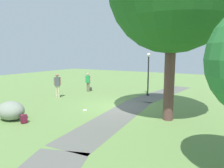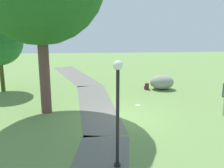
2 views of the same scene
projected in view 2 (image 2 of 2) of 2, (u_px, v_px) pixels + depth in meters
The scene contains 7 objects.
ground_plane at pixel (118, 117), 12.36m from camera, with size 48.00×48.00×0.00m, color #678A48.
footpath_segment_mid at pixel (96, 104), 14.13m from camera, with size 8.12×2.42×0.01m.
footpath_segment_far at pixel (74, 75), 21.54m from camera, with size 8.14×4.29×0.01m.
lamp_post at pixel (118, 103), 7.71m from camera, with size 0.28×0.28×3.27m.
lawn_boulder at pixel (162, 82), 17.08m from camera, with size 1.25×1.57×0.91m.
backpack_by_boulder at pixel (147, 86), 17.10m from camera, with size 0.34×0.34×0.40m.
frisbee_on_grass at pixel (138, 105), 13.97m from camera, with size 0.24×0.24×0.02m.
Camera 2 is at (-11.60, 1.14, 4.39)m, focal length 42.91 mm.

